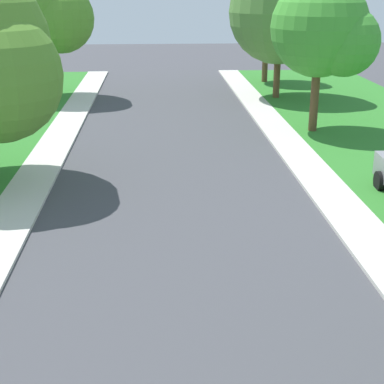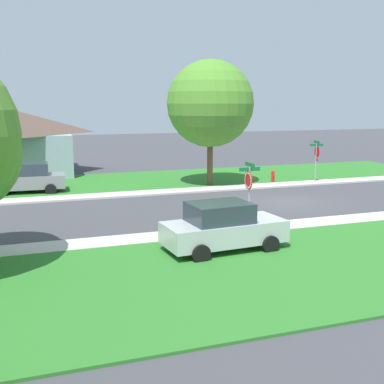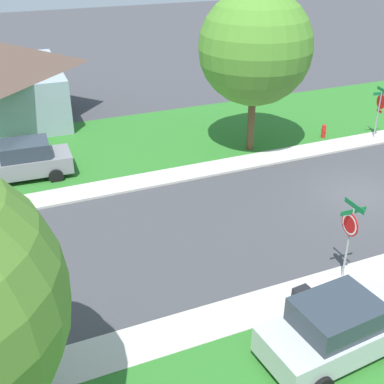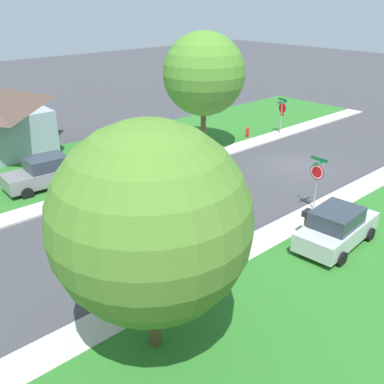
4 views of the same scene
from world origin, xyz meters
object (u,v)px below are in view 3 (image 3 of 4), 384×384
object	(u,v)px
car_grey_driveway_right	(23,161)
tree_sidewalk_far	(256,50)
stop_sign_near_corner	(380,105)
car_silver_behind_trees	(339,328)
fire_hydrant	(324,131)
stop_sign_far_corner	(350,229)
mailbox	(300,297)

from	to	relation	value
car_grey_driveway_right	tree_sidewalk_far	size ratio (longest dim) A/B	0.56
stop_sign_near_corner	car_silver_behind_trees	world-z (taller)	stop_sign_near_corner
car_grey_driveway_right	fire_hydrant	xyz separation A→B (m)	(-1.32, -15.30, -0.44)
stop_sign_far_corner	tree_sidewalk_far	xyz separation A→B (m)	(10.77, -2.60, 3.07)
car_grey_driveway_right	fire_hydrant	bearing A→B (deg)	-94.92
stop_sign_near_corner	tree_sidewalk_far	distance (m)	7.57
stop_sign_far_corner	fire_hydrant	world-z (taller)	stop_sign_far_corner
stop_sign_far_corner	car_silver_behind_trees	size ratio (longest dim) A/B	0.63
car_grey_driveway_right	tree_sidewalk_far	xyz separation A→B (m)	(-0.82, -11.12, 4.09)
car_grey_driveway_right	fire_hydrant	distance (m)	15.36
stop_sign_far_corner	tree_sidewalk_far	bearing A→B (deg)	-13.60
tree_sidewalk_far	mailbox	world-z (taller)	tree_sidewalk_far
stop_sign_near_corner	stop_sign_far_corner	distance (m)	13.11
mailbox	stop_sign_near_corner	bearing A→B (deg)	-48.63
stop_sign_near_corner	stop_sign_far_corner	xyz separation A→B (m)	(-9.20, 9.33, 0.01)
tree_sidewalk_far	fire_hydrant	distance (m)	6.18
car_silver_behind_trees	mailbox	bearing A→B (deg)	12.65
stop_sign_near_corner	fire_hydrant	size ratio (longest dim) A/B	3.34
tree_sidewalk_far	fire_hydrant	xyz separation A→B (m)	(-0.50, -4.18, -4.52)
car_grey_driveway_right	tree_sidewalk_far	distance (m)	11.87
fire_hydrant	tree_sidewalk_far	bearing A→B (deg)	83.25
car_silver_behind_trees	mailbox	xyz separation A→B (m)	(1.32, 0.30, 0.14)
car_grey_driveway_right	car_silver_behind_trees	distance (m)	15.49
stop_sign_near_corner	mailbox	distance (m)	15.83
stop_sign_near_corner	car_silver_behind_trees	distance (m)	16.53
stop_sign_far_corner	mailbox	size ratio (longest dim) A/B	2.11
stop_sign_near_corner	car_grey_driveway_right	xyz separation A→B (m)	(2.38, 17.85, -1.00)
stop_sign_far_corner	car_silver_behind_trees	distance (m)	3.55
tree_sidewalk_far	fire_hydrant	world-z (taller)	tree_sidewalk_far
tree_sidewalk_far	car_silver_behind_trees	bearing A→B (deg)	160.06
stop_sign_far_corner	fire_hydrant	distance (m)	12.39
tree_sidewalk_far	mailbox	size ratio (longest dim) A/B	5.96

